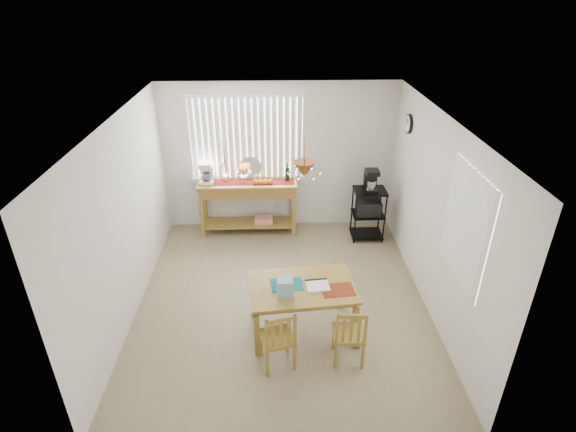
{
  "coord_description": "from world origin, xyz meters",
  "views": [
    {
      "loc": [
        -0.08,
        -5.09,
        4.03
      ],
      "look_at": [
        0.1,
        0.55,
        1.05
      ],
      "focal_mm": 28.0,
      "sensor_mm": 36.0,
      "label": 1
    }
  ],
  "objects_px": {
    "dining_table": "(302,291)",
    "chair_right": "(349,335)",
    "sideboard": "(248,195)",
    "cart_items": "(371,180)",
    "chair_left": "(278,339)",
    "wire_cart": "(368,209)"
  },
  "relations": [
    {
      "from": "chair_left",
      "to": "dining_table",
      "type": "bearing_deg",
      "value": 62.6
    },
    {
      "from": "sideboard",
      "to": "chair_right",
      "type": "bearing_deg",
      "value": -67.68
    },
    {
      "from": "wire_cart",
      "to": "chair_right",
      "type": "bearing_deg",
      "value": -104.83
    },
    {
      "from": "sideboard",
      "to": "cart_items",
      "type": "xyz_separation_m",
      "value": [
        2.06,
        -0.28,
        0.37
      ]
    },
    {
      "from": "cart_items",
      "to": "chair_right",
      "type": "height_order",
      "value": "cart_items"
    },
    {
      "from": "cart_items",
      "to": "chair_right",
      "type": "xyz_separation_m",
      "value": [
        -0.76,
        -2.88,
        -0.69
      ]
    },
    {
      "from": "dining_table",
      "to": "chair_right",
      "type": "xyz_separation_m",
      "value": [
        0.52,
        -0.54,
        -0.22
      ]
    },
    {
      "from": "wire_cart",
      "to": "chair_right",
      "type": "xyz_separation_m",
      "value": [
        -0.76,
        -2.87,
        -0.16
      ]
    },
    {
      "from": "sideboard",
      "to": "wire_cart",
      "type": "xyz_separation_m",
      "value": [
        2.06,
        -0.29,
        -0.17
      ]
    },
    {
      "from": "dining_table",
      "to": "cart_items",
      "type": "bearing_deg",
      "value": 61.37
    },
    {
      "from": "chair_right",
      "to": "cart_items",
      "type": "bearing_deg",
      "value": 75.22
    },
    {
      "from": "wire_cart",
      "to": "cart_items",
      "type": "xyz_separation_m",
      "value": [
        0.0,
        0.01,
        0.54
      ]
    },
    {
      "from": "dining_table",
      "to": "chair_right",
      "type": "height_order",
      "value": "chair_right"
    },
    {
      "from": "cart_items",
      "to": "dining_table",
      "type": "distance_m",
      "value": 2.7
    },
    {
      "from": "sideboard",
      "to": "cart_items",
      "type": "height_order",
      "value": "cart_items"
    },
    {
      "from": "chair_right",
      "to": "dining_table",
      "type": "bearing_deg",
      "value": 133.48
    },
    {
      "from": "chair_left",
      "to": "wire_cart",
      "type": "bearing_deg",
      "value": 61.54
    },
    {
      "from": "dining_table",
      "to": "chair_left",
      "type": "bearing_deg",
      "value": -117.4
    },
    {
      "from": "sideboard",
      "to": "cart_items",
      "type": "bearing_deg",
      "value": -7.74
    },
    {
      "from": "sideboard",
      "to": "chair_left",
      "type": "distance_m",
      "value": 3.26
    },
    {
      "from": "wire_cart",
      "to": "dining_table",
      "type": "distance_m",
      "value": 2.65
    },
    {
      "from": "wire_cart",
      "to": "cart_items",
      "type": "distance_m",
      "value": 0.54
    }
  ]
}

